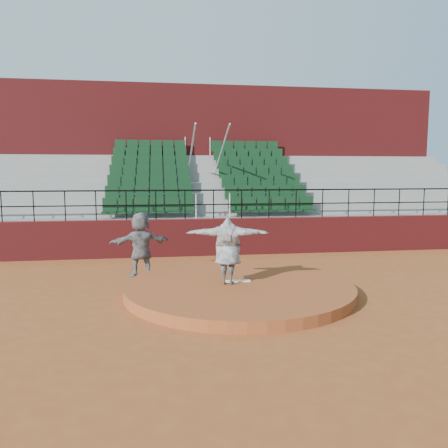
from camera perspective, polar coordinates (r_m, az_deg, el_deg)
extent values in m
plane|color=brown|center=(10.73, 1.99, -9.02)|extent=(90.00, 90.00, 0.00)
cylinder|color=brown|center=(10.69, 1.99, -8.37)|extent=(5.50, 5.50, 0.25)
cube|color=white|center=(10.80, 1.85, -7.45)|extent=(0.60, 0.15, 0.03)
cube|color=maroon|center=(15.43, -1.36, -1.69)|extent=(24.00, 0.30, 1.30)
cylinder|color=black|center=(15.28, -1.38, 4.45)|extent=(24.00, 0.05, 0.05)
cylinder|color=black|center=(15.31, -1.38, 2.58)|extent=(24.00, 0.04, 0.04)
cylinder|color=black|center=(16.03, -27.07, 2.03)|extent=(0.04, 0.04, 1.00)
cylinder|color=black|center=(15.74, -23.62, 2.13)|extent=(0.04, 0.04, 1.00)
cylinder|color=black|center=(15.51, -20.05, 2.22)|extent=(0.04, 0.04, 1.00)
cylinder|color=black|center=(15.34, -16.39, 2.31)|extent=(0.04, 0.04, 1.00)
cylinder|color=black|center=(15.23, -12.66, 2.39)|extent=(0.04, 0.04, 1.00)
cylinder|color=black|center=(15.19, -8.89, 2.46)|extent=(0.04, 0.04, 1.00)
cylinder|color=black|center=(15.22, -5.12, 2.53)|extent=(0.04, 0.04, 1.00)
cylinder|color=black|center=(15.31, -1.38, 2.58)|extent=(0.04, 0.04, 1.00)
cylinder|color=black|center=(15.46, 2.31, 2.61)|extent=(0.04, 0.04, 1.00)
cylinder|color=black|center=(15.68, 5.90, 2.64)|extent=(0.04, 0.04, 1.00)
cylinder|color=black|center=(15.96, 9.39, 2.66)|extent=(0.04, 0.04, 1.00)
cylinder|color=black|center=(16.29, 12.74, 2.66)|extent=(0.04, 0.04, 1.00)
cylinder|color=black|center=(16.68, 15.95, 2.66)|extent=(0.04, 0.04, 1.00)
cylinder|color=black|center=(17.11, 19.01, 2.65)|extent=(0.04, 0.04, 1.00)
cylinder|color=black|center=(17.60, 21.90, 2.63)|extent=(0.04, 0.04, 1.00)
cylinder|color=black|center=(18.12, 24.64, 2.61)|extent=(0.04, 0.04, 1.00)
cylinder|color=black|center=(18.68, 27.21, 2.59)|extent=(0.04, 0.04, 1.00)
cube|color=gray|center=(16.00, -1.62, -1.39)|extent=(24.00, 0.85, 1.30)
cube|color=#113319|center=(15.79, -9.77, 2.10)|extent=(3.30, 0.48, 0.72)
cube|color=#113319|center=(16.32, 6.24, 2.30)|extent=(3.30, 0.48, 0.72)
cube|color=gray|center=(16.81, -1.97, -0.31)|extent=(24.00, 0.85, 1.70)
cube|color=#113319|center=(16.61, -9.74, 3.71)|extent=(3.30, 0.48, 0.72)
cube|color=#113319|center=(17.11, 5.54, 3.86)|extent=(3.30, 0.48, 0.72)
cube|color=gray|center=(17.63, -2.28, 0.67)|extent=(24.00, 0.85, 2.10)
cube|color=#113319|center=(17.45, -9.70, 5.16)|extent=(3.30, 0.48, 0.72)
cube|color=#113319|center=(17.92, 4.89, 5.27)|extent=(3.30, 0.48, 0.72)
cube|color=gray|center=(18.45, -2.57, 1.57)|extent=(24.00, 0.85, 2.50)
cube|color=#113319|center=(18.29, -9.67, 6.49)|extent=(3.30, 0.48, 0.72)
cube|color=#113319|center=(18.75, 4.30, 6.57)|extent=(3.30, 0.48, 0.72)
cube|color=gray|center=(19.27, -2.83, 2.39)|extent=(24.00, 0.85, 2.90)
cube|color=#113319|center=(19.14, -9.64, 7.69)|extent=(3.30, 0.48, 0.72)
cube|color=#113319|center=(19.58, 3.76, 7.75)|extent=(3.30, 0.48, 0.72)
cube|color=gray|center=(20.10, -3.07, 3.14)|extent=(24.00, 0.85, 3.30)
cube|color=#113319|center=(20.00, -9.62, 8.79)|extent=(3.30, 0.48, 0.72)
cube|color=#113319|center=(20.42, 3.26, 8.83)|extent=(3.30, 0.48, 0.72)
cube|color=gray|center=(20.94, -3.30, 3.83)|extent=(24.00, 0.85, 3.70)
cube|color=#113319|center=(20.87, -9.59, 9.80)|extent=(3.30, 0.48, 0.72)
cube|color=#113319|center=(21.27, 2.80, 9.83)|extent=(3.30, 0.48, 0.72)
cylinder|color=silver|center=(18.33, -4.49, 8.25)|extent=(0.06, 5.97, 2.46)
cylinder|color=silver|center=(18.45, -0.73, 8.26)|extent=(0.06, 5.97, 2.46)
cube|color=maroon|center=(22.84, -3.76, 8.33)|extent=(24.00, 3.00, 7.10)
imported|color=black|center=(10.44, 0.49, -3.51)|extent=(2.05, 0.92, 1.61)
imported|color=black|center=(12.46, -10.82, -2.61)|extent=(1.77, 0.92, 1.82)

